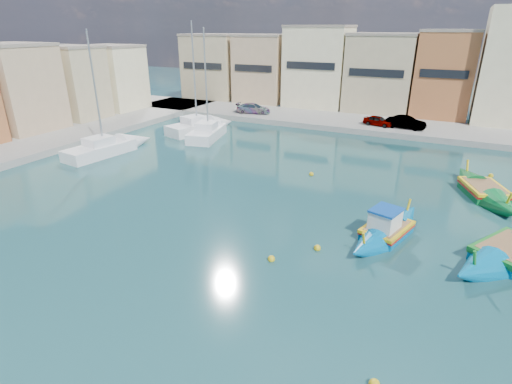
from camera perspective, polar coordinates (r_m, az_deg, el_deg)
The scene contains 12 objects.
ground at distance 17.66m, azimuth 10.84°, elevation -14.67°, with size 160.00×160.00×0.00m, color #143D3E.
north_quay at distance 47.02m, azimuth 22.03°, elevation 8.30°, with size 80.00×8.00×0.60m, color gray.
west_quay at distance 42.69m, azimuth -30.99°, elevation 5.39°, with size 8.00×56.00×0.60m, color gray.
north_townhouses at distance 53.54m, azimuth 30.87°, elevation 13.52°, with size 83.20×7.87×10.19m.
parked_cars at distance 46.99m, azimuth 10.42°, elevation 10.70°, with size 22.31×2.57×1.32m.
luzzu_blue_cabin at distance 22.85m, azimuth 18.13°, elevation -5.30°, with size 3.82×7.76×2.67m.
luzzu_cyan_mid at distance 23.35m, azimuth 32.31°, elevation -7.41°, with size 6.40×8.85×2.67m.
luzzu_green at distance 30.89m, azimuth 29.73°, elevation 0.01°, with size 5.18×8.68×2.67m.
yacht_north at distance 42.95m, azimuth -6.22°, elevation 8.79°, with size 4.40×8.87×11.40m.
yacht_midnorth at distance 44.92m, azimuth -7.00°, elevation 9.40°, with size 4.84×8.87×12.05m.
yacht_mid at distance 39.02m, azimuth -19.13°, elevation 6.25°, with size 3.43×9.16×11.27m.
mooring_buoys at distance 23.37m, azimuth 21.51°, elevation -5.82°, with size 17.13×23.82×0.36m.
Camera 1 is at (3.26, -13.77, 10.56)m, focal length 28.00 mm.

